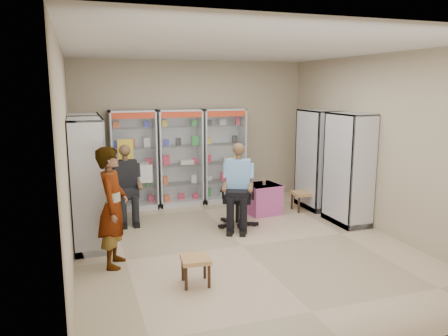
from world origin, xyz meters
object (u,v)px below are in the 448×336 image
object	(u,v)px
wooden_chair	(126,195)
seated_shopkeeper	(239,188)
cabinet_back_right	(223,155)
cabinet_back_left	(134,160)
pink_trunk	(262,199)
cabinet_left_far	(87,171)
office_chair	(237,196)
woven_stool_a	(302,201)
standing_man	(113,207)
cabinet_right_near	(348,169)
cabinet_left_near	(89,184)
woven_stool_b	(196,271)
cabinet_back_mid	(180,158)
cabinet_right_far	(317,160)

from	to	relation	value
wooden_chair	seated_shopkeeper	xyz separation A→B (m)	(1.83, -1.07, 0.24)
cabinet_back_right	seated_shopkeeper	bearing A→B (deg)	-99.91
cabinet_back_left	pink_trunk	size ratio (longest dim) A/B	3.32
cabinet_left_far	seated_shopkeeper	size ratio (longest dim) A/B	1.42
office_chair	woven_stool_a	xyz separation A→B (m)	(1.58, 0.50, -0.36)
cabinet_back_right	standing_man	world-z (taller)	cabinet_back_right
seated_shopkeeper	woven_stool_a	distance (m)	1.75
cabinet_left_far	standing_man	distance (m)	1.96
wooden_chair	standing_man	distance (m)	2.20
cabinet_back_right	standing_man	bearing A→B (deg)	-131.70
woven_stool_a	cabinet_right_near	bearing A→B (deg)	-69.42
seated_shopkeeper	cabinet_back_right	bearing A→B (deg)	104.75
woven_stool_a	cabinet_back_right	bearing A→B (deg)	135.22
cabinet_back_left	standing_man	size ratio (longest dim) A/B	1.19
wooden_chair	pink_trunk	xyz separation A→B (m)	(2.58, -0.44, -0.18)
cabinet_left_near	seated_shopkeeper	world-z (taller)	cabinet_left_near
office_chair	seated_shopkeeper	world-z (taller)	seated_shopkeeper
cabinet_left_far	office_chair	xyz separation A→B (m)	(2.51, -0.82, -0.45)
pink_trunk	woven_stool_b	world-z (taller)	pink_trunk
cabinet_right_near	seated_shopkeeper	size ratio (longest dim) A/B	1.42
cabinet_back_left	pink_trunk	distance (m)	2.70
cabinet_back_left	cabinet_left_near	world-z (taller)	same
cabinet_back_left	cabinet_right_near	world-z (taller)	same
cabinet_back_right	office_chair	world-z (taller)	cabinet_back_right
cabinet_left_far	wooden_chair	size ratio (longest dim) A/B	2.13
cabinet_left_near	seated_shopkeeper	distance (m)	2.54
cabinet_back_mid	cabinet_back_left	bearing A→B (deg)	180.00
cabinet_left_far	pink_trunk	world-z (taller)	cabinet_left_far
wooden_chair	pink_trunk	size ratio (longest dim) A/B	1.56
woven_stool_b	cabinet_right_far	bearing A→B (deg)	39.26
cabinet_right_far	office_chair	bearing A→B (deg)	107.78
office_chair	woven_stool_b	world-z (taller)	office_chair
cabinet_back_mid	woven_stool_b	distance (m)	3.95
cabinet_back_mid	cabinet_right_near	distance (m)	3.41
cabinet_left_far	pink_trunk	xyz separation A→B (m)	(3.26, -0.24, -0.71)
cabinet_right_far	seated_shopkeeper	world-z (taller)	cabinet_right_far
cabinet_left_far	cabinet_back_left	bearing A→B (deg)	135.00
cabinet_back_right	wooden_chair	xyz separation A→B (m)	(-2.15, -0.73, -0.53)
cabinet_right_near	woven_stool_b	size ratio (longest dim) A/B	5.58
cabinet_left_near	office_chair	size ratio (longest dim) A/B	1.80
cabinet_left_far	woven_stool_a	distance (m)	4.19
pink_trunk	woven_stool_a	world-z (taller)	pink_trunk
cabinet_back_left	cabinet_back_right	xyz separation A→B (m)	(1.90, 0.00, 0.00)
cabinet_back_mid	seated_shopkeeper	distance (m)	1.93
cabinet_right_far	cabinet_left_near	distance (m)	4.55
cabinet_left_near	office_chair	world-z (taller)	cabinet_left_near
seated_shopkeeper	woven_stool_a	size ratio (longest dim) A/B	3.71
cabinet_back_right	cabinet_right_far	size ratio (longest dim) A/B	1.00
cabinet_left_near	cabinet_back_right	bearing A→B (deg)	125.65
seated_shopkeeper	woven_stool_a	bearing A→B (deg)	43.88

